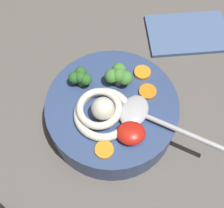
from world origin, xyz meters
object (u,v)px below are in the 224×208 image
(soup_spoon, at_px, (142,114))
(folded_napkin, at_px, (188,33))
(noodle_pile, at_px, (102,111))
(soup_bowl, at_px, (112,112))

(soup_spoon, height_order, folded_napkin, soup_spoon)
(noodle_pile, distance_m, folded_napkin, 0.29)
(soup_bowl, xyz_separation_m, noodle_pile, (0.02, 0.02, 0.04))
(soup_bowl, height_order, folded_napkin, soup_bowl)
(folded_napkin, bearing_deg, noodle_pile, 52.30)
(soup_spoon, bearing_deg, noodle_pile, -157.03)
(noodle_pile, relative_size, folded_napkin, 0.61)
(soup_bowl, relative_size, noodle_pile, 2.13)
(soup_spoon, bearing_deg, folded_napkin, 89.35)
(soup_bowl, bearing_deg, soup_spoon, 154.66)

